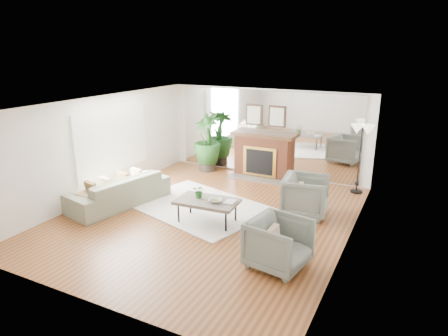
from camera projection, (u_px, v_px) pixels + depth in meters
The scene contains 18 objects.
ground at pixel (207, 216), 8.88m from camera, with size 7.00×7.00×0.00m, color brown.
wall_left at pixel (101, 147), 9.80m from camera, with size 0.02×7.00×2.50m, color white.
wall_right at pixel (351, 183), 7.23m from camera, with size 0.02×7.00×2.50m, color white.
wall_back at pixel (266, 133), 11.50m from camera, with size 6.00×0.02×2.50m, color white.
mirror_panel at pixel (265, 133), 11.48m from camera, with size 5.40×0.04×2.40m, color silver.
window_panel at pixel (112, 140), 10.10m from camera, with size 0.04×2.40×1.50m, color #B2E09E.
fireplace at pixel (262, 154), 11.47m from camera, with size 1.85×0.83×2.05m.
area_rug at pixel (198, 206), 9.41m from camera, with size 3.12×2.23×0.03m, color white.
coffee_table at pixel (207, 202), 8.42m from camera, with size 1.36×0.85×0.52m.
sofa at pixel (119, 191), 9.44m from camera, with size 2.44×0.96×0.71m, color slate.
armchair_back at pixel (305, 196), 8.87m from camera, with size 0.96×0.99×0.90m, color slate.
armchair_front at pixel (279, 244), 6.74m from camera, with size 0.92×0.95×0.87m, color slate.
side_table at pixel (89, 196), 8.90m from camera, with size 0.48×0.48×0.52m.
potted_ficus at pixel (207, 141), 11.94m from camera, with size 1.05×1.05×1.74m.
floor_lamp at pixel (362, 135), 9.92m from camera, with size 0.58×0.32×1.78m.
tabletop_plant at pixel (199, 191), 8.50m from camera, with size 0.26×0.23×0.29m, color #295E22.
fruit_bowl at pixel (215, 201), 8.29m from camera, with size 0.28×0.28×0.07m, color olive.
book at pixel (225, 201), 8.33m from camera, with size 0.21×0.29×0.02m, color olive.
Camera 1 is at (4.02, -7.14, 3.62)m, focal length 32.00 mm.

